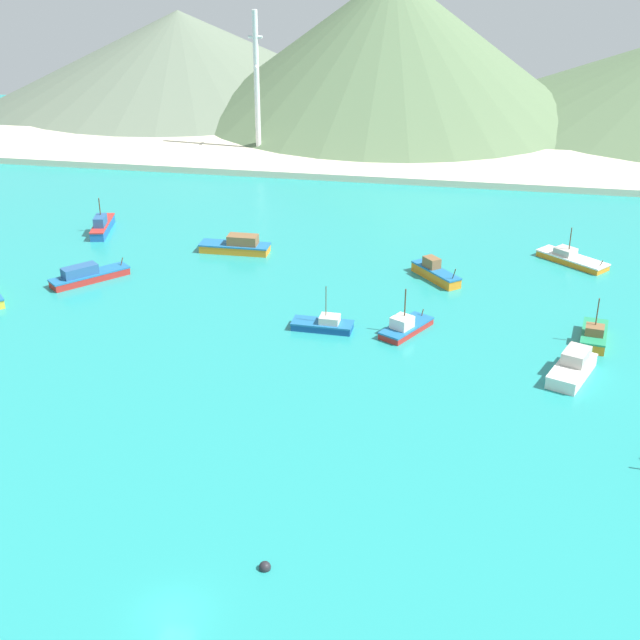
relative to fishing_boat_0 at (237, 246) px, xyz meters
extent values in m
cube|color=teal|center=(14.33, -38.60, -1.21)|extent=(260.00, 280.00, 0.50)
cube|color=orange|center=(-0.31, 0.00, -0.44)|extent=(9.77, 2.96, 1.05)
cube|color=#1E669E|center=(-0.31, 0.00, 0.19)|extent=(9.96, 3.02, 0.20)
cube|color=brown|center=(0.91, 0.00, 0.96)|extent=(4.22, 2.20, 1.35)
cube|color=silver|center=(43.97, -28.92, -0.36)|extent=(5.67, 8.27, 1.21)
cube|color=white|center=(43.97, -28.92, 0.35)|extent=(5.78, 8.44, 0.20)
cube|color=#B2ADA3|center=(44.33, -28.03, 1.11)|extent=(3.39, 4.02, 1.32)
cube|color=red|center=(-16.15, -13.66, -0.52)|extent=(8.69, 9.33, 0.89)
cube|color=#1E669E|center=(-16.15, -13.66, 0.03)|extent=(8.86, 9.51, 0.20)
cube|color=#28568C|center=(-17.01, -14.62, 0.77)|extent=(4.40, 4.62, 1.27)
cylinder|color=#4C3823|center=(-13.07, -10.21, 0.56)|extent=(0.45, 0.48, 1.21)
cube|color=#1E5BA8|center=(-22.28, 4.74, -0.35)|extent=(3.92, 9.33, 1.23)
cube|color=red|center=(-22.28, 4.74, 0.37)|extent=(4.00, 9.51, 0.20)
cube|color=#28568C|center=(-22.04, 3.62, 1.17)|extent=(2.15, 3.40, 1.40)
cylinder|color=#4C3823|center=(-22.17, 4.24, 3.17)|extent=(0.16, 0.16, 2.58)
cube|color=orange|center=(46.56, 4.35, -0.59)|extent=(9.56, 8.51, 0.74)
cube|color=white|center=(46.56, 4.35, -0.13)|extent=(9.75, 8.68, 0.20)
cube|color=#B2ADA3|center=(45.60, 5.12, 0.43)|extent=(3.43, 3.38, 0.91)
cylinder|color=#4C3823|center=(50.01, 1.57, 0.29)|extent=(0.44, 0.38, 1.01)
cylinder|color=#4C3823|center=(46.00, 4.79, 2.44)|extent=(0.15, 0.15, 3.10)
cube|color=orange|center=(47.07, -19.96, -0.40)|extent=(3.70, 7.25, 1.12)
cube|color=#238C5B|center=(47.07, -19.96, 0.26)|extent=(3.77, 7.39, 0.20)
cube|color=brown|center=(46.93, -20.81, 0.86)|extent=(2.25, 2.06, 1.00)
cylinder|color=#4C3823|center=(46.99, -20.46, 2.95)|extent=(0.14, 0.14, 3.18)
cube|color=red|center=(26.07, -21.33, -0.61)|extent=(5.94, 7.72, 0.70)
cube|color=#1E669E|center=(26.07, -21.33, -0.16)|extent=(6.06, 7.88, 0.20)
cube|color=silver|center=(25.63, -22.13, 0.59)|extent=(2.86, 2.92, 1.31)
cylinder|color=#4C3823|center=(27.66, -18.46, 0.23)|extent=(0.32, 0.45, 0.96)
cylinder|color=#4C3823|center=(25.84, -21.75, 2.90)|extent=(0.16, 0.16, 3.30)
cube|color=orange|center=(28.43, -4.99, -0.35)|extent=(6.85, 7.53, 1.21)
cube|color=#1E669E|center=(28.43, -4.99, 0.35)|extent=(6.99, 7.69, 0.20)
cube|color=brown|center=(27.76, -4.21, 1.11)|extent=(2.58, 2.65, 1.33)
cylinder|color=#4C3823|center=(30.82, -7.79, 1.10)|extent=(0.54, 0.61, 1.64)
cube|color=#14478C|center=(16.43, -22.44, -0.60)|extent=(7.02, 2.80, 0.73)
cube|color=#1E669E|center=(16.43, -22.44, -0.13)|extent=(7.17, 2.86, 0.20)
cube|color=beige|center=(17.30, -22.47, 0.40)|extent=(2.31, 2.00, 0.86)
cylinder|color=#4C3823|center=(16.85, -22.45, 2.66)|extent=(0.10, 0.10, 3.65)
sphere|color=#232328|center=(19.52, -63.04, -0.80)|extent=(0.91, 0.91, 0.91)
cube|color=beige|center=(14.33, 50.55, -0.36)|extent=(247.00, 25.72, 1.20)
cone|color=#60705B|center=(-42.75, 103.16, 9.99)|extent=(96.08, 96.08, 21.90)
cone|color=#56704C|center=(11.56, 91.46, 15.36)|extent=(92.38, 92.38, 32.64)
cylinder|color=silver|center=(-10.44, 54.16, 12.69)|extent=(1.06, 1.06, 27.31)
cylinder|color=silver|center=(-10.44, 54.16, 21.43)|extent=(2.73, 0.53, 0.53)
cylinder|color=silver|center=(-10.44, 54.16, 15.97)|extent=(0.53, 2.19, 0.53)
camera|label=1|loc=(32.60, -111.35, 43.04)|focal=48.63mm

